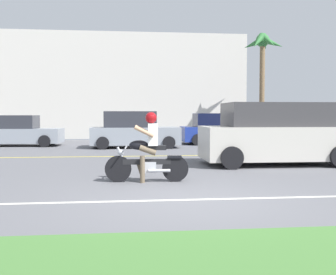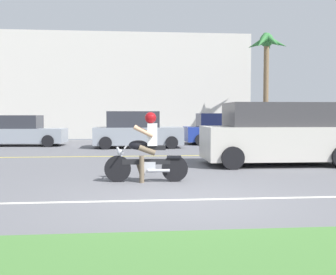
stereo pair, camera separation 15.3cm
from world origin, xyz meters
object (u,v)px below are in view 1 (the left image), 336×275
motorcyclist (148,152)px  parked_car_2 (223,130)px  parked_car_1 (134,131)px  palm_tree_0 (263,53)px  parked_car_0 (14,132)px  suv_nearby (276,134)px

motorcyclist → parked_car_2: (4.64, 11.73, 0.07)m
parked_car_1 → palm_tree_0: palm_tree_0 is taller
parked_car_1 → parked_car_2: 5.01m
motorcyclist → palm_tree_0: 16.61m
motorcyclist → parked_car_1: bearing=90.1°
parked_car_0 → parked_car_1: parked_car_1 is taller
suv_nearby → parked_car_2: (0.55, 8.86, -0.18)m
parked_car_0 → motorcyclist: bearing=-63.4°
motorcyclist → parked_car_0: 12.86m
suv_nearby → parked_car_1: (-4.11, 7.01, -0.14)m
motorcyclist → palm_tree_0: (7.54, 14.14, 4.38)m
palm_tree_0 → parked_car_0: bearing=-168.8°
suv_nearby → palm_tree_0: (3.45, 11.27, 4.14)m
suv_nearby → parked_car_0: 13.09m
parked_car_2 → parked_car_1: bearing=-158.4°
parked_car_2 → palm_tree_0: bearing=39.6°
parked_car_1 → parked_car_2: (4.66, 1.85, -0.04)m
parked_car_2 → palm_tree_0: 5.73m
parked_car_1 → palm_tree_0: bearing=29.3°
parked_car_1 → palm_tree_0: 9.67m
motorcyclist → parked_car_0: size_ratio=0.42×
suv_nearby → parked_car_1: suv_nearby is taller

